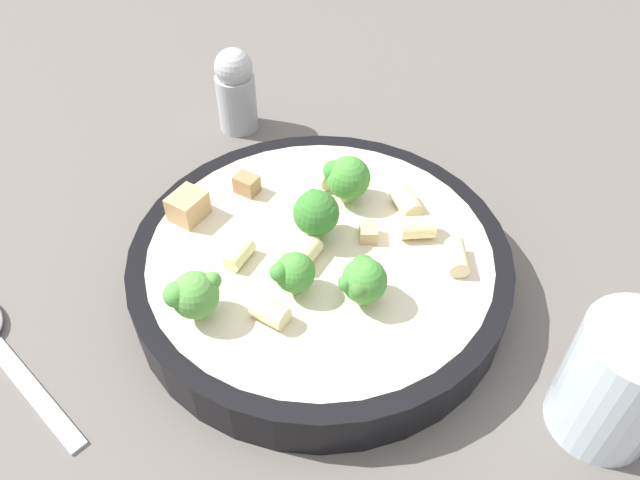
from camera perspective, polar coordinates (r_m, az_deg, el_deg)
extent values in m
plane|color=#5B5651|center=(0.50, 0.00, -3.94)|extent=(2.00, 2.00, 0.00)
cylinder|color=black|center=(0.48, 0.00, -2.44)|extent=(0.29, 0.29, 0.04)
cylinder|color=beige|center=(0.47, 0.00, -1.11)|extent=(0.26, 0.26, 0.01)
torus|color=black|center=(0.47, 0.00, -1.03)|extent=(0.28, 0.28, 0.00)
cylinder|color=#84AD60|center=(0.44, -2.26, -4.23)|extent=(0.01, 0.01, 0.01)
sphere|color=#478E38|center=(0.43, -2.32, -2.98)|extent=(0.03, 0.03, 0.03)
sphere|color=#448B35|center=(0.42, -3.75, -2.95)|extent=(0.01, 0.01, 0.01)
sphere|color=green|center=(0.43, -2.81, -2.10)|extent=(0.01, 0.01, 0.01)
cylinder|color=#9EC175|center=(0.43, -11.06, -6.29)|extent=(0.01, 0.01, 0.01)
sphere|color=#569942|center=(0.42, -11.35, -4.94)|extent=(0.03, 0.03, 0.03)
sphere|color=#539F41|center=(0.42, -9.82, -3.69)|extent=(0.01, 0.01, 0.01)
sphere|color=#4E9D3B|center=(0.41, -13.01, -4.89)|extent=(0.02, 0.02, 0.02)
cylinder|color=#84AD60|center=(0.47, -0.77, 0.85)|extent=(0.01, 0.01, 0.01)
sphere|color=#387A2D|center=(0.46, -0.79, 2.43)|extent=(0.03, 0.03, 0.03)
sphere|color=#326F2B|center=(0.47, -0.76, 3.93)|extent=(0.01, 0.01, 0.01)
sphere|color=#30732B|center=(0.47, -0.06, 3.39)|extent=(0.02, 0.02, 0.02)
sphere|color=#327329|center=(0.46, 0.63, 2.43)|extent=(0.02, 0.02, 0.02)
cylinder|color=#93B766|center=(0.43, 3.96, -5.07)|extent=(0.01, 0.01, 0.01)
sphere|color=#478E38|center=(0.42, 4.07, -3.73)|extent=(0.03, 0.03, 0.03)
sphere|color=#408938|center=(0.41, 2.40, -3.97)|extent=(0.01, 0.01, 0.01)
sphere|color=#3E7E30|center=(0.43, 3.95, -2.44)|extent=(0.02, 0.02, 0.02)
sphere|color=#457A33|center=(0.41, 3.69, -4.40)|extent=(0.01, 0.01, 0.01)
cylinder|color=#93B766|center=(0.50, 2.55, 4.20)|extent=(0.01, 0.01, 0.01)
sphere|color=#478E38|center=(0.49, 2.61, 5.69)|extent=(0.03, 0.03, 0.03)
sphere|color=#3E8D35|center=(0.50, 3.62, 6.22)|extent=(0.01, 0.01, 0.01)
sphere|color=green|center=(0.49, 1.24, 6.34)|extent=(0.02, 0.02, 0.02)
cylinder|color=beige|center=(0.52, 0.31, 6.07)|extent=(0.02, 0.03, 0.02)
cylinder|color=beige|center=(0.50, 7.94, 3.44)|extent=(0.02, 0.03, 0.02)
cylinder|color=beige|center=(0.46, -7.31, -1.77)|extent=(0.03, 0.03, 0.01)
cylinder|color=beige|center=(0.42, -4.61, -6.59)|extent=(0.03, 0.03, 0.02)
cylinder|color=beige|center=(0.45, -1.31, -1.28)|extent=(0.03, 0.03, 0.02)
cylinder|color=beige|center=(0.46, 12.40, -1.54)|extent=(0.02, 0.03, 0.01)
cylinder|color=beige|center=(0.48, 8.95, 1.03)|extent=(0.03, 0.02, 0.02)
cube|color=tan|center=(0.47, 4.43, 0.70)|extent=(0.02, 0.02, 0.01)
cube|color=tan|center=(0.50, -11.98, 3.04)|extent=(0.04, 0.04, 0.02)
cube|color=#A87A4C|center=(0.51, -6.72, 5.10)|extent=(0.02, 0.02, 0.02)
cylinder|color=silver|center=(0.43, 25.57, -11.68)|extent=(0.07, 0.07, 0.09)
cylinder|color=silver|center=(0.45, 24.45, -13.66)|extent=(0.06, 0.06, 0.04)
cylinder|color=#B2B2B7|center=(0.64, -7.58, 12.35)|extent=(0.04, 0.04, 0.06)
sphere|color=#B7B7BC|center=(0.62, -7.94, 15.36)|extent=(0.04, 0.04, 0.04)
cube|color=silver|center=(0.48, -24.76, -12.44)|extent=(0.08, 0.10, 0.01)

